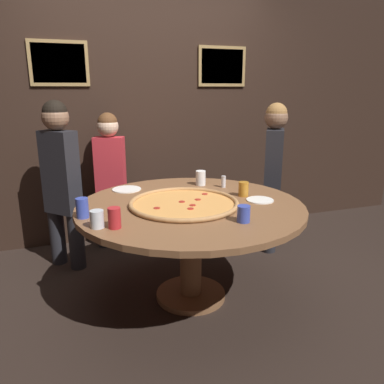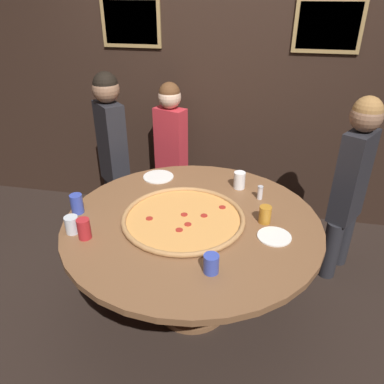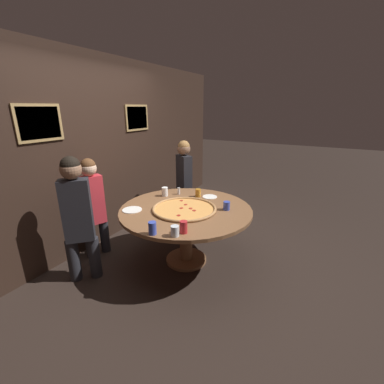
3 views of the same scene
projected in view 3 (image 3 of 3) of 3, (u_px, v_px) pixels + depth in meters
ground_plane at (186, 260)px, 3.37m from camera, size 24.00×24.00×0.00m
back_wall at (99, 153)px, 3.60m from camera, size 6.40×0.08×2.60m
dining_table at (186, 218)px, 3.17m from camera, size 1.61×1.61×0.74m
giant_pizza at (184, 209)px, 3.08m from camera, size 0.77×0.77×0.03m
drink_cup_near_right at (175, 231)px, 2.44m from camera, size 0.08×0.08×0.11m
drink_cup_far_left at (165, 192)px, 3.54m from camera, size 0.08×0.08×0.12m
drink_cup_beside_pizza at (227, 206)px, 3.07m from camera, size 0.08×0.08×0.10m
drink_cup_far_right at (152, 228)px, 2.47m from camera, size 0.08×0.08×0.13m
drink_cup_by_shaker at (184, 227)px, 2.50m from camera, size 0.08×0.08×0.12m
drink_cup_centre_back at (198, 193)px, 3.51m from camera, size 0.08×0.08×0.11m
white_plate_right_side at (132, 210)px, 3.07m from camera, size 0.23×0.23×0.01m
white_plate_beside_cup at (210, 197)px, 3.51m from camera, size 0.20×0.20×0.01m
condiment_shaker at (179, 191)px, 3.61m from camera, size 0.04×0.04×0.10m
diner_far_right at (93, 202)px, 3.30m from camera, size 0.35×0.23×1.32m
diner_side_left at (184, 177)px, 4.27m from camera, size 0.29×0.37×1.41m
diner_far_left at (77, 213)px, 2.78m from camera, size 0.35×0.35×1.44m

